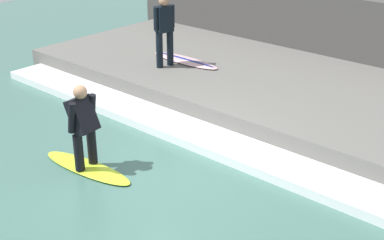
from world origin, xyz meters
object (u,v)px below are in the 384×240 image
at_px(surfboard_riding, 87,168).
at_px(surfer_waiting_near, 164,28).
at_px(surfer_riding, 83,123).
at_px(surfboard_waiting_near, 185,60).

xyz_separation_m(surfboard_riding, surfer_waiting_near, (3.74, 1.78, 1.33)).
distance_m(surfboard_riding, surfer_riding, 0.82).
bearing_deg(surfer_waiting_near, surfboard_riding, -154.52).
distance_m(surfer_riding, surfer_waiting_near, 4.18).
bearing_deg(surfboard_riding, surfer_waiting_near, 25.48).
bearing_deg(surfer_riding, surfboard_waiting_near, 21.18).
height_order(surfer_riding, surfer_waiting_near, surfer_waiting_near).
bearing_deg(surfer_waiting_near, surfer_riding, -154.52).
xyz_separation_m(surfboard_riding, surfboard_waiting_near, (4.30, 1.66, 0.46)).
xyz_separation_m(surfer_waiting_near, surfboard_waiting_near, (0.56, -0.12, -0.87)).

